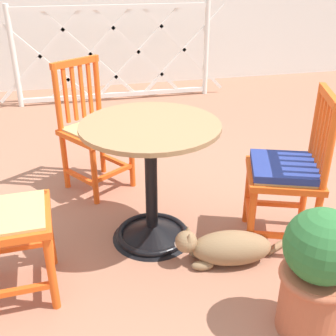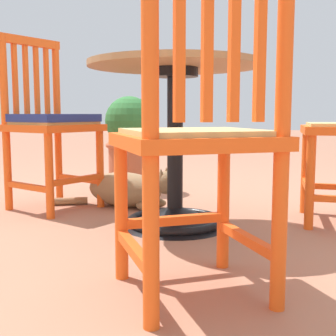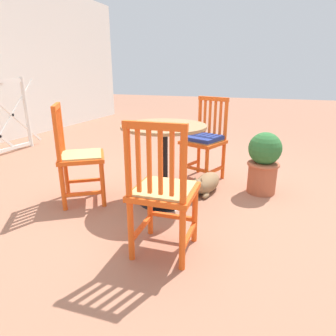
{
  "view_description": "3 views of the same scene",
  "coord_description": "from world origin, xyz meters",
  "px_view_note": "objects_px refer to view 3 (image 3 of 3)",
  "views": [
    {
      "loc": [
        -0.5,
        -1.85,
        1.51
      ],
      "look_at": [
        -0.0,
        0.2,
        0.45
      ],
      "focal_mm": 44.6,
      "sensor_mm": 36.0,
      "label": 1
    },
    {
      "loc": [
        -0.62,
        2.09,
        0.51
      ],
      "look_at": [
        -0.06,
        0.14,
        0.26
      ],
      "focal_mm": 47.62,
      "sensor_mm": 36.0,
      "label": 2
    },
    {
      "loc": [
        -2.48,
        -0.73,
        1.17
      ],
      "look_at": [
        -0.09,
        0.15,
        0.33
      ],
      "focal_mm": 31.24,
      "sensor_mm": 36.0,
      "label": 3
    }
  ],
  "objects_px": {
    "orange_chair_at_corner": "(163,193)",
    "orange_chair_facing_out": "(204,141)",
    "orange_chair_by_planter": "(78,157)",
    "tabby_cat": "(206,184)",
    "cafe_table": "(164,173)",
    "terracotta_planter": "(264,161)"
  },
  "relations": [
    {
      "from": "cafe_table",
      "to": "orange_chair_at_corner",
      "type": "distance_m",
      "value": 0.84
    },
    {
      "from": "orange_chair_by_planter",
      "to": "cafe_table",
      "type": "bearing_deg",
      "value": -70.33
    },
    {
      "from": "orange_chair_at_corner",
      "to": "tabby_cat",
      "type": "xyz_separation_m",
      "value": [
        1.11,
        -0.03,
        -0.34
      ]
    },
    {
      "from": "orange_chair_at_corner",
      "to": "orange_chair_facing_out",
      "type": "height_order",
      "value": "same"
    },
    {
      "from": "orange_chair_by_planter",
      "to": "orange_chair_at_corner",
      "type": "distance_m",
      "value": 1.14
    },
    {
      "from": "orange_chair_by_planter",
      "to": "orange_chair_at_corner",
      "type": "height_order",
      "value": "same"
    },
    {
      "from": "terracotta_planter",
      "to": "orange_chair_at_corner",
      "type": "bearing_deg",
      "value": 156.91
    },
    {
      "from": "orange_chair_facing_out",
      "to": "cafe_table",
      "type": "bearing_deg",
      "value": 165.05
    },
    {
      "from": "orange_chair_facing_out",
      "to": "tabby_cat",
      "type": "height_order",
      "value": "orange_chair_facing_out"
    },
    {
      "from": "cafe_table",
      "to": "orange_chair_facing_out",
      "type": "bearing_deg",
      "value": -14.95
    },
    {
      "from": "orange_chair_by_planter",
      "to": "orange_chair_at_corner",
      "type": "relative_size",
      "value": 1.0
    },
    {
      "from": "orange_chair_facing_out",
      "to": "orange_chair_at_corner",
      "type": "bearing_deg",
      "value": -176.47
    },
    {
      "from": "cafe_table",
      "to": "terracotta_planter",
      "type": "bearing_deg",
      "value": -57.44
    },
    {
      "from": "tabby_cat",
      "to": "terracotta_planter",
      "type": "xyz_separation_m",
      "value": [
        0.2,
        -0.53,
        0.23
      ]
    },
    {
      "from": "cafe_table",
      "to": "tabby_cat",
      "type": "xyz_separation_m",
      "value": [
        0.34,
        -0.32,
        -0.19
      ]
    },
    {
      "from": "orange_chair_at_corner",
      "to": "orange_chair_facing_out",
      "type": "distance_m",
      "value": 1.51
    },
    {
      "from": "orange_chair_facing_out",
      "to": "tabby_cat",
      "type": "xyz_separation_m",
      "value": [
        -0.4,
        -0.13,
        -0.35
      ]
    },
    {
      "from": "orange_chair_by_planter",
      "to": "orange_chair_facing_out",
      "type": "relative_size",
      "value": 1.0
    },
    {
      "from": "orange_chair_by_planter",
      "to": "tabby_cat",
      "type": "xyz_separation_m",
      "value": [
        0.6,
        -1.06,
        -0.34
      ]
    },
    {
      "from": "orange_chair_by_planter",
      "to": "terracotta_planter",
      "type": "bearing_deg",
      "value": -63.07
    },
    {
      "from": "orange_chair_by_planter",
      "to": "orange_chair_facing_out",
      "type": "height_order",
      "value": "same"
    },
    {
      "from": "orange_chair_at_corner",
      "to": "orange_chair_facing_out",
      "type": "bearing_deg",
      "value": 3.53
    }
  ]
}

